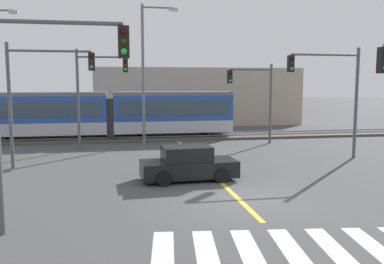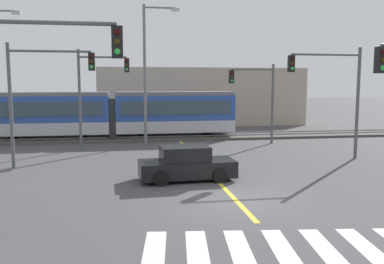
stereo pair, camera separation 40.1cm
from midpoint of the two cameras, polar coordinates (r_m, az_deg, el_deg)
The scene contains 20 objects.
ground_plane at distance 15.19m, azimuth 5.90°, elevation -9.45°, with size 200.00×200.00×0.00m, color #474749.
track_bed at distance 31.79m, azimuth -2.83°, elevation -0.67°, with size 120.00×4.00×0.18m, color #4C4742.
rail_near at distance 31.07m, azimuth -2.65°, elevation -0.59°, with size 120.00×0.08×0.10m, color #939399.
rail_far at distance 32.48m, azimuth -2.99°, elevation -0.26°, with size 120.00×0.08×0.10m, color #939399.
light_rail_tram at distance 31.33m, azimuth -11.76°, elevation 2.68°, with size 18.50×2.64×3.43m.
crosswalk_stripe_0 at distance 10.79m, azimuth -5.21°, elevation -16.41°, with size 0.56×2.80×0.01m, color silver.
crosswalk_stripe_1 at distance 10.80m, azimuth 0.87°, elevation -16.34°, with size 0.56×2.80×0.01m, color silver.
crosswalk_stripe_2 at distance 10.93m, azimuth 6.87°, elevation -16.10°, with size 0.56×2.80×0.01m, color silver.
crosswalk_stripe_3 at distance 11.17m, azimuth 12.65°, elevation -15.71°, with size 0.56×2.80×0.01m, color silver.
crosswalk_stripe_4 at distance 11.51m, azimuth 18.12°, elevation -15.20°, with size 0.56×2.80×0.01m, color silver.
crosswalk_stripe_5 at distance 11.94m, azimuth 23.21°, elevation -14.61°, with size 0.56×2.80×0.01m, color silver.
lane_centre_line at distance 21.20m, azimuth 1.07°, elevation -4.72°, with size 0.20×17.78×0.01m, color gold.
sedan_crossing at distance 17.97m, azimuth -1.15°, elevation -4.56°, with size 4.28×2.09×1.52m.
traffic_light_mid_left at distance 21.77m, azimuth -21.17°, elevation 6.17°, with size 4.25×0.38×6.24m.
traffic_light_mid_right at distance 23.97m, azimuth 18.82°, elevation 6.24°, with size 4.25×0.38×6.23m.
traffic_light_far_left at distance 26.73m, azimuth -13.96°, elevation 6.44°, with size 3.25×0.38×6.39m.
traffic_light_near_left at distance 12.13m, azimuth -21.30°, elevation 6.03°, with size 3.75×0.38×6.32m.
traffic_light_far_right at distance 28.78m, azimuth 8.54°, elevation 5.67°, with size 3.25×0.38×5.59m.
street_lamp_centre at distance 28.29m, azimuth -6.84°, elevation 9.13°, with size 2.51×0.28×9.54m.
building_backdrop_far at distance 42.55m, azimuth 0.43°, elevation 5.02°, with size 20.78×6.00×5.77m, color tan.
Camera 1 is at (-4.32, -13.95, 4.26)m, focal length 38.00 mm.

